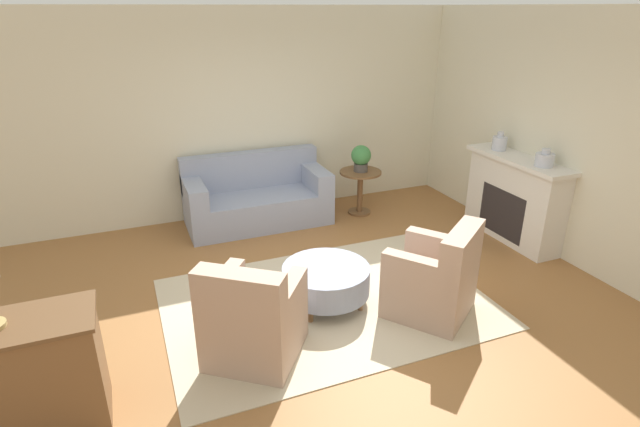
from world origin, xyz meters
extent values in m
plane|color=#996638|center=(0.00, 0.00, 0.00)|extent=(16.00, 16.00, 0.00)
cube|color=beige|center=(0.00, 2.77, 1.40)|extent=(9.41, 0.12, 2.80)
cube|color=beige|center=(3.03, 0.00, 1.40)|extent=(0.12, 9.94, 2.80)
cube|color=beige|center=(0.00, 0.00, 0.01)|extent=(3.17, 2.23, 0.01)
cube|color=#8E99B2|center=(-0.09, 2.22, 0.22)|extent=(1.91, 0.87, 0.43)
cube|color=#8E99B2|center=(-0.09, 2.56, 0.68)|extent=(1.91, 0.20, 0.50)
cube|color=#8E99B2|center=(-0.92, 2.20, 0.57)|extent=(0.24, 0.83, 0.27)
cube|color=#8E99B2|center=(0.75, 2.20, 0.57)|extent=(0.24, 0.83, 0.27)
cube|color=brown|center=(-0.09, 1.81, 0.03)|extent=(1.72, 0.05, 0.06)
cube|color=tan|center=(-0.86, -0.50, 0.21)|extent=(1.01, 1.02, 0.41)
cube|color=tan|center=(-1.02, -0.71, 0.68)|extent=(0.70, 0.59, 0.52)
cube|color=tan|center=(-0.62, -0.66, 0.56)|extent=(0.53, 0.64, 0.29)
cube|color=tan|center=(-1.09, -0.31, 0.56)|extent=(0.53, 0.64, 0.29)
cube|color=brown|center=(-0.66, -0.23, 0.04)|extent=(0.55, 0.43, 0.06)
cube|color=tan|center=(0.86, -0.50, 0.21)|extent=(1.01, 1.02, 0.41)
cube|color=tan|center=(1.02, -0.71, 0.68)|extent=(0.70, 0.59, 0.52)
cube|color=tan|center=(1.09, -0.31, 0.56)|extent=(0.53, 0.64, 0.29)
cube|color=tan|center=(0.62, -0.66, 0.56)|extent=(0.53, 0.64, 0.29)
cube|color=brown|center=(0.66, -0.23, 0.04)|extent=(0.55, 0.43, 0.06)
cylinder|color=#8E99B2|center=(0.00, 0.02, 0.27)|extent=(0.87, 0.87, 0.27)
cylinder|color=brown|center=(-0.27, -0.24, 0.07)|extent=(0.05, 0.05, 0.12)
cylinder|color=brown|center=(0.26, -0.24, 0.07)|extent=(0.05, 0.05, 0.12)
cylinder|color=brown|center=(-0.27, 0.28, 0.07)|extent=(0.05, 0.05, 0.12)
cylinder|color=brown|center=(0.26, 0.28, 0.07)|extent=(0.05, 0.05, 0.12)
cylinder|color=brown|center=(1.37, 2.03, 0.62)|extent=(0.59, 0.59, 0.03)
cylinder|color=brown|center=(1.37, 2.03, 0.30)|extent=(0.08, 0.08, 0.60)
cylinder|color=brown|center=(1.37, 2.03, 0.01)|extent=(0.32, 0.32, 0.03)
cube|color=silver|center=(2.79, 0.54, 0.54)|extent=(0.36, 1.38, 1.08)
cube|color=#282323|center=(2.62, 0.54, 0.38)|extent=(0.02, 0.76, 0.59)
cube|color=silver|center=(2.77, 0.54, 1.06)|extent=(0.44, 1.48, 0.05)
cube|color=brown|center=(-2.63, -0.71, 0.44)|extent=(1.18, 0.49, 0.88)
cylinder|color=silver|center=(2.77, 0.92, 1.17)|extent=(0.18, 0.18, 0.17)
cylinder|color=silver|center=(2.77, 0.92, 1.28)|extent=(0.08, 0.08, 0.07)
cylinder|color=silver|center=(2.77, 0.16, 1.15)|extent=(0.21, 0.21, 0.15)
cylinder|color=silver|center=(2.77, 0.16, 1.26)|extent=(0.09, 0.09, 0.06)
cylinder|color=#4C4742|center=(1.37, 2.03, 0.69)|extent=(0.20, 0.20, 0.11)
sphere|color=#3D7F42|center=(1.37, 2.03, 0.87)|extent=(0.28, 0.28, 0.28)
camera|label=1|loc=(-1.68, -3.97, 2.78)|focal=28.00mm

